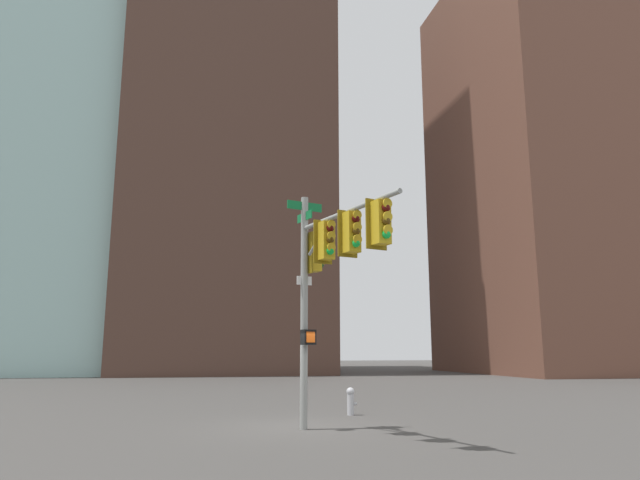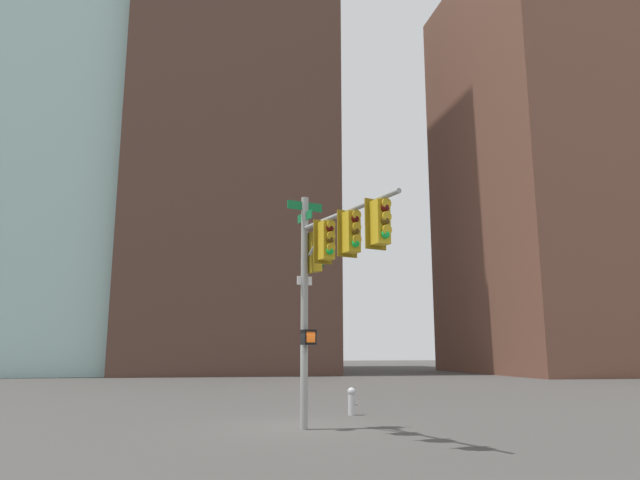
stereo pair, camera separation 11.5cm
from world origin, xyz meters
TOP-DOWN VIEW (x-y plane):
  - ground_plane at (0.00, 0.00)m, footprint 200.00×200.00m
  - signal_pole_assembly at (0.54, -1.74)m, footprint 1.87×4.71m
  - fire_hydrant at (2.22, 2.57)m, footprint 0.34×0.26m
  - building_brick_nearside at (35.25, 32.11)m, footprint 26.70×20.30m
  - building_brick_midblock at (-0.26, 38.01)m, footprint 18.61×14.18m
  - building_glass_tower at (-13.25, 44.32)m, footprint 33.77×24.18m
  - building_brick_farside at (-3.40, 50.91)m, footprint 16.49×17.28m

SIDE VIEW (x-z plane):
  - ground_plane at x=0.00m, z-range 0.00..0.00m
  - fire_hydrant at x=2.22m, z-range 0.04..0.91m
  - signal_pole_assembly at x=0.54m, z-range 1.23..7.55m
  - building_brick_midblock at x=-0.26m, z-range 0.00..39.19m
  - building_brick_nearside at x=35.25m, z-range 0.00..39.63m
  - building_brick_farside at x=-3.40m, z-range 0.00..53.19m
  - building_glass_tower at x=-13.25m, z-range 0.00..71.35m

